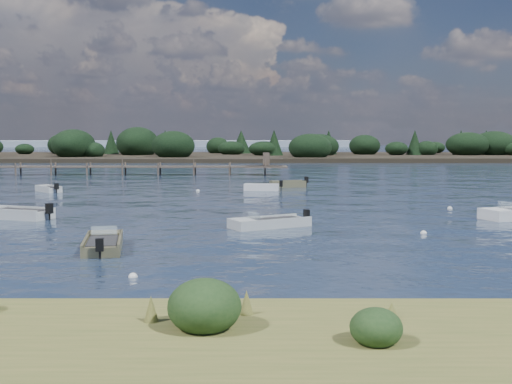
{
  "coord_description": "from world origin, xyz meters",
  "views": [
    {
      "loc": [
        2.84,
        -29.29,
        4.9
      ],
      "look_at": [
        2.8,
        14.0,
        1.0
      ],
      "focal_mm": 45.0,
      "sensor_mm": 36.0,
      "label": 1
    }
  ],
  "objects_px": {
    "dinghy_near_olive": "(103,246)",
    "dinghy_mid_white_a": "(269,224)",
    "dinghy_mid_grey": "(14,215)",
    "tender_far_grey_b": "(288,185)",
    "jetty": "(53,167)",
    "tender_far_white": "(262,189)",
    "tender_far_grey": "(49,190)"
  },
  "relations": [
    {
      "from": "dinghy_near_olive",
      "to": "tender_far_white",
      "type": "xyz_separation_m",
      "value": [
        7.02,
        28.75,
        0.02
      ]
    },
    {
      "from": "tender_far_grey_b",
      "to": "jetty",
      "type": "bearing_deg",
      "value": 146.78
    },
    {
      "from": "tender_far_grey_b",
      "to": "dinghy_mid_grey",
      "type": "distance_m",
      "value": 27.89
    },
    {
      "from": "tender_far_white",
      "to": "dinghy_mid_white_a",
      "type": "bearing_deg",
      "value": -89.38
    },
    {
      "from": "dinghy_mid_grey",
      "to": "dinghy_mid_white_a",
      "type": "height_order",
      "value": "dinghy_mid_grey"
    },
    {
      "from": "dinghy_mid_grey",
      "to": "dinghy_mid_white_a",
      "type": "relative_size",
      "value": 1.1
    },
    {
      "from": "tender_far_grey",
      "to": "jetty",
      "type": "relative_size",
      "value": 0.05
    },
    {
      "from": "tender_far_grey",
      "to": "dinghy_mid_white_a",
      "type": "distance_m",
      "value": 27.86
    },
    {
      "from": "tender_far_white",
      "to": "tender_far_grey",
      "type": "height_order",
      "value": "tender_far_white"
    },
    {
      "from": "dinghy_near_olive",
      "to": "tender_far_white",
      "type": "bearing_deg",
      "value": 76.28
    },
    {
      "from": "dinghy_near_olive",
      "to": "tender_far_grey",
      "type": "xyz_separation_m",
      "value": [
        -11.21,
        27.37,
        0.0
      ]
    },
    {
      "from": "tender_far_grey",
      "to": "dinghy_mid_grey",
      "type": "bearing_deg",
      "value": -78.28
    },
    {
      "from": "tender_far_grey_b",
      "to": "dinghy_mid_white_a",
      "type": "xyz_separation_m",
      "value": [
        -2.21,
        -25.65,
        -0.03
      ]
    },
    {
      "from": "dinghy_mid_grey",
      "to": "tender_far_white",
      "type": "xyz_separation_m",
      "value": [
        14.65,
        18.63,
        -0.0
      ]
    },
    {
      "from": "jetty",
      "to": "tender_far_grey",
      "type": "bearing_deg",
      "value": -73.4
    },
    {
      "from": "dinghy_near_olive",
      "to": "dinghy_mid_white_a",
      "type": "relative_size",
      "value": 1.01
    },
    {
      "from": "tender_far_grey_b",
      "to": "jetty",
      "type": "xyz_separation_m",
      "value": [
        -27.47,
        17.99,
        0.81
      ]
    },
    {
      "from": "dinghy_mid_grey",
      "to": "jetty",
      "type": "xyz_separation_m",
      "value": [
        -10.37,
        40.03,
        0.82
      ]
    },
    {
      "from": "tender_far_grey",
      "to": "jetty",
      "type": "height_order",
      "value": "jetty"
    },
    {
      "from": "dinghy_near_olive",
      "to": "dinghy_mid_grey",
      "type": "height_order",
      "value": "dinghy_mid_grey"
    },
    {
      "from": "tender_far_white",
      "to": "dinghy_mid_white_a",
      "type": "distance_m",
      "value": 22.24
    },
    {
      "from": "tender_far_grey",
      "to": "dinghy_mid_white_a",
      "type": "relative_size",
      "value": 0.66
    },
    {
      "from": "tender_far_grey_b",
      "to": "tender_far_grey",
      "type": "bearing_deg",
      "value": -166.96
    },
    {
      "from": "tender_far_grey",
      "to": "jetty",
      "type": "distance_m",
      "value": 23.79
    },
    {
      "from": "dinghy_mid_grey",
      "to": "tender_far_grey",
      "type": "distance_m",
      "value": 17.61
    },
    {
      "from": "tender_far_grey",
      "to": "dinghy_near_olive",
      "type": "bearing_deg",
      "value": -67.73
    },
    {
      "from": "tender_far_grey_b",
      "to": "tender_far_white",
      "type": "relative_size",
      "value": 1.07
    },
    {
      "from": "dinghy_mid_white_a",
      "to": "tender_far_grey",
      "type": "bearing_deg",
      "value": 131.52
    },
    {
      "from": "dinghy_near_olive",
      "to": "jetty",
      "type": "distance_m",
      "value": 53.29
    },
    {
      "from": "dinghy_near_olive",
      "to": "dinghy_mid_white_a",
      "type": "xyz_separation_m",
      "value": [
        7.26,
        6.51,
        -0.0
      ]
    },
    {
      "from": "tender_far_white",
      "to": "dinghy_near_olive",
      "type": "bearing_deg",
      "value": -103.72
    },
    {
      "from": "tender_far_grey",
      "to": "tender_far_grey_b",
      "type": "bearing_deg",
      "value": 13.04
    }
  ]
}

